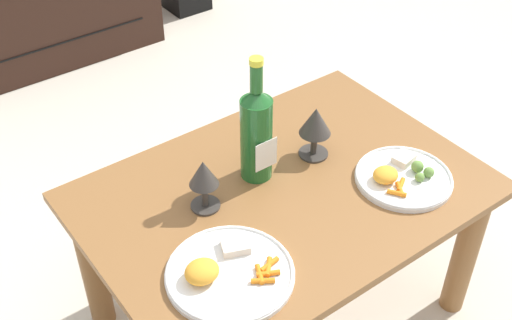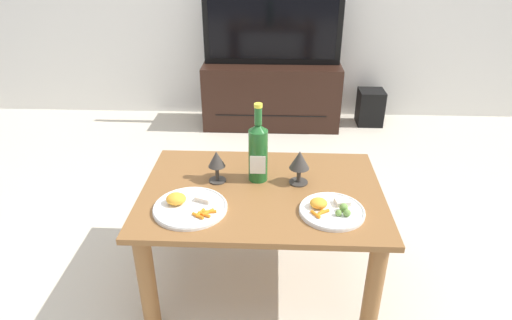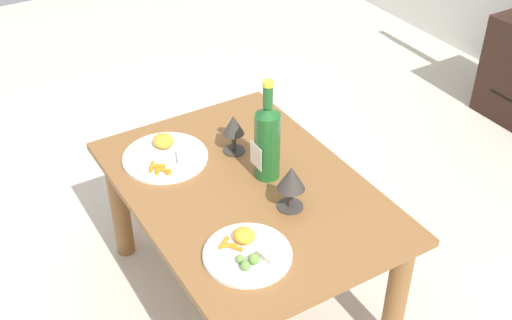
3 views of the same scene
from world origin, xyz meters
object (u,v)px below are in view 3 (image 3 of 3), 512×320
dinner_plate_right (248,252)px  dinner_plate_left (166,155)px  dining_table (246,210)px  goblet_left (233,127)px  wine_bottle (267,139)px  goblet_right (291,180)px

dinner_plate_right → dinner_plate_left: bearing=179.9°
dining_table → goblet_left: (-0.20, 0.07, 0.19)m
dinner_plate_left → dinner_plate_right: bearing=-0.1°
wine_bottle → goblet_left: 0.18m
wine_bottle → dinner_plate_left: (-0.26, -0.24, -0.13)m
goblet_right → dinner_plate_left: bearing=-153.2°
dining_table → dinner_plate_left: dinner_plate_left is taller
dinner_plate_left → goblet_right: bearing=26.8°
wine_bottle → goblet_right: size_ratio=2.31×
goblet_left → dinner_plate_right: goblet_left is taller
dining_table → dinner_plate_right: dinner_plate_right is taller
dining_table → goblet_right: 0.26m
goblet_right → goblet_left: bearing=180.0°
wine_bottle → dinner_plate_left: size_ratio=1.21×
goblet_right → dinner_plate_right: size_ratio=0.60×
goblet_left → dinner_plate_right: (0.47, -0.22, -0.09)m
dinner_plate_left → dinner_plate_right: (0.55, -0.00, -0.00)m
dinner_plate_left → dinner_plate_right: 0.55m
dining_table → dinner_plate_right: bearing=-29.5°
wine_bottle → dinner_plate_right: wine_bottle is taller
goblet_left → dinner_plate_left: bearing=-110.9°
dinner_plate_left → dinner_plate_right: dinner_plate_left is taller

